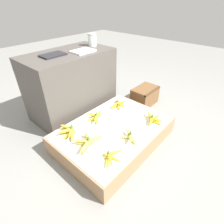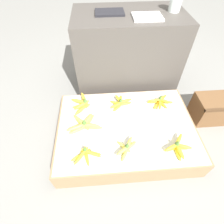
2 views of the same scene
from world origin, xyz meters
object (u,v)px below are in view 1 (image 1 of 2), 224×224
(banana_bunch_front_left, at_px, (111,156))
(banana_bunch_back_midright, at_px, (118,104))
(wooden_crate, at_px, (145,96))
(banana_bunch_back_left, at_px, (69,131))
(banana_bunch_middle_left, at_px, (88,141))
(glass_jar, at_px, (92,40))
(banana_bunch_back_midleft, at_px, (96,117))
(foam_tray_white, at_px, (83,51))
(banana_bunch_front_midleft, at_px, (130,136))
(banana_bunch_front_midright, at_px, (153,119))

(banana_bunch_front_left, bearing_deg, banana_bunch_back_midright, 35.48)
(banana_bunch_back_midright, bearing_deg, wooden_crate, -4.35)
(wooden_crate, xyz_separation_m, banana_bunch_back_midright, (-0.53, 0.04, 0.10))
(wooden_crate, xyz_separation_m, banana_bunch_back_left, (-1.24, 0.07, 0.11))
(banana_bunch_middle_left, relative_size, glass_jar, 2.03)
(banana_bunch_front_left, height_order, banana_bunch_back_midleft, banana_bunch_back_midleft)
(wooden_crate, height_order, banana_bunch_middle_left, banana_bunch_middle_left)
(banana_bunch_front_left, xyz_separation_m, banana_bunch_back_left, (-0.04, 0.50, 0.01))
(banana_bunch_middle_left, bearing_deg, banana_bunch_front_left, -86.59)
(glass_jar, xyz_separation_m, foam_tray_white, (-0.26, -0.12, -0.06))
(banana_bunch_front_midleft, bearing_deg, glass_jar, 62.76)
(banana_bunch_front_midright, xyz_separation_m, banana_bunch_back_left, (-0.71, 0.49, 0.00))
(wooden_crate, bearing_deg, foam_tray_white, 143.88)
(banana_bunch_back_midleft, xyz_separation_m, glass_jar, (0.51, 0.54, 0.62))
(banana_bunch_back_midleft, distance_m, glass_jar, 0.97)
(banana_bunch_back_midleft, bearing_deg, banana_bunch_back_left, 177.88)
(banana_bunch_front_left, distance_m, banana_bunch_front_midleft, 0.29)
(banana_bunch_front_midright, distance_m, banana_bunch_back_left, 0.86)
(wooden_crate, distance_m, banana_bunch_front_midright, 0.69)
(banana_bunch_front_left, xyz_separation_m, glass_jar, (0.81, 1.03, 0.63))
(banana_bunch_front_left, distance_m, banana_bunch_middle_left, 0.26)
(wooden_crate, height_order, banana_bunch_front_left, banana_bunch_front_left)
(banana_bunch_front_left, height_order, banana_bunch_back_midright, banana_bunch_back_midright)
(banana_bunch_back_midright, bearing_deg, banana_bunch_front_left, -144.52)
(banana_bunch_front_midleft, height_order, banana_bunch_back_left, banana_bunch_back_left)
(banana_bunch_front_left, height_order, banana_bunch_front_midleft, banana_bunch_front_midleft)
(banana_bunch_front_left, relative_size, banana_bunch_back_midright, 0.95)
(banana_bunch_middle_left, distance_m, banana_bunch_back_midleft, 0.39)
(foam_tray_white, bearing_deg, banana_bunch_front_midleft, -106.15)
(glass_jar, bearing_deg, banana_bunch_back_midright, -104.72)
(banana_bunch_front_left, distance_m, banana_bunch_back_left, 0.50)
(banana_bunch_front_left, bearing_deg, banana_bunch_middle_left, 93.41)
(wooden_crate, xyz_separation_m, banana_bunch_front_midleft, (-0.90, -0.41, 0.10))
(banana_bunch_front_midleft, bearing_deg, banana_bunch_back_midright, 50.37)
(banana_bunch_front_midright, distance_m, foam_tray_white, 1.07)
(banana_bunch_back_midleft, distance_m, banana_bunch_back_midright, 0.37)
(wooden_crate, height_order, banana_bunch_back_left, banana_bunch_back_left)
(banana_bunch_front_midright, relative_size, glass_jar, 1.53)
(wooden_crate, bearing_deg, banana_bunch_middle_left, -171.87)
(banana_bunch_front_midright, distance_m, banana_bunch_back_midleft, 0.61)
(banana_bunch_back_midleft, bearing_deg, banana_bunch_middle_left, -144.16)
(banana_bunch_back_left, bearing_deg, banana_bunch_middle_left, -83.72)
(banana_bunch_middle_left, height_order, banana_bunch_back_left, banana_bunch_back_left)
(wooden_crate, distance_m, foam_tray_white, 1.04)
(foam_tray_white, bearing_deg, wooden_crate, -36.12)
(glass_jar, bearing_deg, wooden_crate, -57.09)
(glass_jar, relative_size, foam_tray_white, 0.59)
(banana_bunch_middle_left, height_order, glass_jar, glass_jar)
(banana_bunch_front_midleft, relative_size, banana_bunch_front_midright, 0.89)
(banana_bunch_front_left, bearing_deg, foam_tray_white, 58.83)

